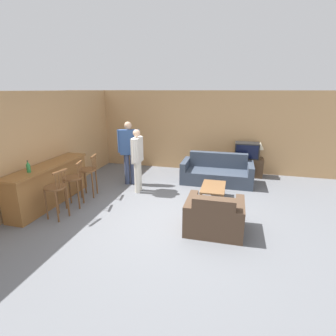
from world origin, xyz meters
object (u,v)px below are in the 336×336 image
(bar_chair_far, at_px, (89,173))
(tv, at_px, (247,150))
(armchair_near, at_px, (214,217))
(bottle, at_px, (28,167))
(couch_far, at_px, (217,173))
(table_lamp, at_px, (260,146))
(coffee_table, at_px, (213,188))
(person_by_window, at_px, (129,150))
(bar_chair_near, at_px, (56,191))
(person_by_counter, at_px, (137,158))
(bar_chair_mid, at_px, (73,181))
(tv_unit, at_px, (245,167))

(bar_chair_far, xyz_separation_m, tv, (3.90, 2.68, 0.21))
(armchair_near, distance_m, bottle, 3.96)
(armchair_near, bearing_deg, couch_far, 93.14)
(table_lamp, bearing_deg, coffee_table, -118.45)
(bottle, bearing_deg, person_by_window, 60.36)
(bar_chair_far, relative_size, couch_far, 0.53)
(bar_chair_near, height_order, table_lamp, table_lamp)
(table_lamp, xyz_separation_m, person_by_counter, (-3.18, -2.10, -0.03))
(table_lamp, bearing_deg, bar_chair_mid, -142.14)
(person_by_counter, bearing_deg, tv, 36.80)
(bar_chair_mid, height_order, tv_unit, bar_chair_mid)
(tv_unit, distance_m, person_by_counter, 3.56)
(bar_chair_far, xyz_separation_m, couch_far, (3.08, 1.84, -0.32))
(tv_unit, bearing_deg, couch_far, -134.28)
(bar_chair_mid, distance_m, coffee_table, 3.30)
(tv_unit, bearing_deg, bar_chair_far, -145.52)
(couch_far, bearing_deg, bar_chair_mid, -141.09)
(bar_chair_near, xyz_separation_m, bar_chair_mid, (-0.00, 0.62, 0.00))
(bar_chair_far, bearing_deg, armchair_near, -17.25)
(bar_chair_mid, xyz_separation_m, tv, (3.90, 3.33, 0.21))
(couch_far, distance_m, table_lamp, 1.62)
(couch_far, bearing_deg, bar_chair_far, -149.19)
(tv, bearing_deg, bottle, -139.41)
(bar_chair_mid, relative_size, couch_far, 0.53)
(armchair_near, relative_size, coffee_table, 1.13)
(coffee_table, distance_m, person_by_counter, 2.09)
(tv, distance_m, person_by_window, 3.61)
(couch_far, xyz_separation_m, person_by_counter, (-1.98, -1.25, 0.65))
(bar_chair_far, xyz_separation_m, tv_unit, (3.90, 2.68, -0.32))
(bar_chair_near, distance_m, bar_chair_mid, 0.62)
(couch_far, bearing_deg, person_by_window, -162.67)
(bar_chair_near, height_order, tv, bar_chair_near)
(bar_chair_mid, distance_m, armchair_near, 3.27)
(tv, distance_m, bottle, 5.99)
(bar_chair_far, xyz_separation_m, armchair_near, (3.23, -1.00, -0.32))
(couch_far, height_order, tv, tv)
(bar_chair_far, height_order, couch_far, bar_chair_far)
(table_lamp, relative_size, person_by_window, 0.29)
(coffee_table, relative_size, tv_unit, 0.92)
(tv, bearing_deg, person_by_window, -153.78)
(bottle, bearing_deg, coffee_table, 24.44)
(couch_far, xyz_separation_m, coffee_table, (0.01, -1.36, 0.02))
(couch_far, distance_m, bottle, 4.88)
(bar_chair_near, distance_m, person_by_window, 2.48)
(bar_chair_near, distance_m, tv_unit, 5.56)
(couch_far, height_order, table_lamp, table_lamp)
(tv, bearing_deg, bar_chair_mid, -139.55)
(bottle, bearing_deg, bar_chair_near, -4.49)
(coffee_table, xyz_separation_m, person_by_window, (-2.42, 0.60, 0.70))
(coffee_table, bearing_deg, person_by_counter, 177.04)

